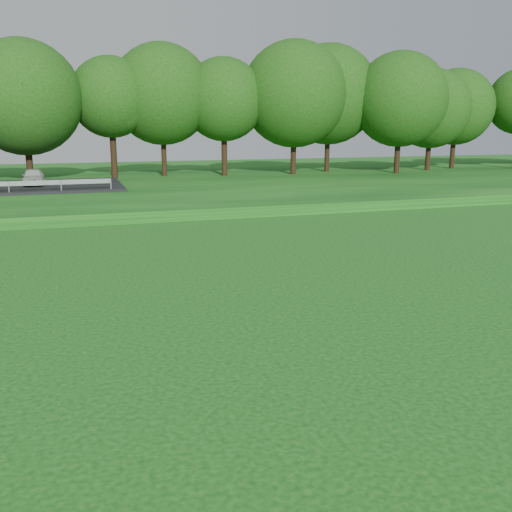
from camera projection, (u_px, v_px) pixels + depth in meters
name	position (u px, v px, depth m)	size (l,w,h in m)	color
berm	(269.00, 183.00, 46.87)	(130.00, 30.00, 0.60)	#0D4712
walking_path	(347.00, 210.00, 33.97)	(130.00, 1.60, 0.04)	gray
treeline	(254.00, 87.00, 48.81)	(104.00, 7.00, 15.00)	#10440F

